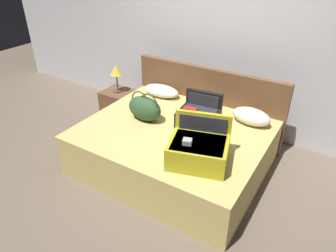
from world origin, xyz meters
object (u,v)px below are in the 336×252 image
pillow_near_headboard (251,116)px  table_lamp (116,71)px  pillow_center_head (161,91)px  bed (174,148)px  hard_case_large (199,149)px  duffel_bag (145,108)px  nightstand (119,105)px  hard_case_medium (199,115)px

pillow_near_headboard → table_lamp: table_lamp is taller
pillow_center_head → table_lamp: table_lamp is taller
bed → table_lamp: size_ratio=5.10×
hard_case_large → duffel_bag: (-0.90, 0.40, 0.01)m
hard_case_large → duffel_bag: bearing=139.6°
nightstand → hard_case_medium: bearing=-12.3°
pillow_near_headboard → duffel_bag: bearing=-152.8°
hard_case_large → table_lamp: size_ratio=1.64×
nightstand → table_lamp: table_lamp is taller
nightstand → bed: bearing=-23.8°
hard_case_large → pillow_center_head: 1.51m
hard_case_medium → table_lamp: bearing=161.3°
hard_case_medium → pillow_center_head: bearing=145.6°
nightstand → hard_case_large: bearing=-28.2°
bed → pillow_center_head: size_ratio=3.97×
pillow_center_head → pillow_near_headboard: bearing=-3.9°
hard_case_medium → duffel_bag: (-0.58, -0.24, 0.04)m
hard_case_medium → duffel_bag: size_ratio=1.07×
hard_case_large → nightstand: bearing=135.4°
bed → duffel_bag: size_ratio=4.57×
duffel_bag → pillow_center_head: bearing=106.2°
duffel_bag → pillow_center_head: (-0.19, 0.65, -0.07)m
bed → hard_case_medium: (0.18, 0.25, 0.36)m
hard_case_large → pillow_near_headboard: 0.98m
hard_case_large → nightstand: size_ratio=1.46×
table_lamp → hard_case_medium: bearing=-12.3°
duffel_bag → pillow_near_headboard: bearing=27.2°
hard_case_large → nightstand: hard_case_large is taller
hard_case_large → duffel_bag: size_ratio=1.47×
duffel_bag → table_lamp: (-0.88, 0.56, 0.10)m
duffel_bag → hard_case_large: bearing=-23.9°
duffel_bag → nightstand: 1.13m
hard_case_large → hard_case_medium: 0.71m
nightstand → pillow_center_head: bearing=7.4°
nightstand → table_lamp: 0.53m
pillow_near_headboard → hard_case_large: bearing=-101.0°
duffel_bag → hard_case_medium: bearing=22.1°
bed → nightstand: bed is taller
pillow_center_head → nightstand: bearing=-172.6°
bed → duffel_bag: bearing=178.2°
bed → table_lamp: bearing=156.2°
pillow_center_head → table_lamp: 0.72m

